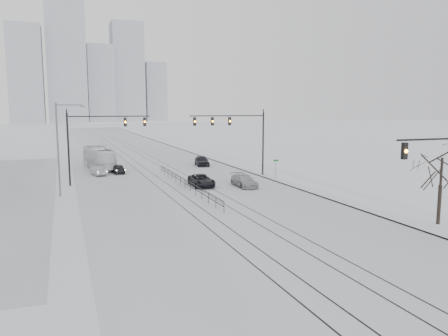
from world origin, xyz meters
TOP-DOWN VIEW (x-y plane):
  - ground at (0.00, 0.00)m, footprint 500.00×500.00m
  - road at (0.00, 60.00)m, footprint 22.00×260.00m
  - sidewalk_east at (13.50, 60.00)m, footprint 5.00×260.00m
  - curb at (11.05, 60.00)m, footprint 0.10×260.00m
  - tram_rails at (-0.00, 40.00)m, footprint 5.30×180.00m
  - skyline at (5.02, 273.63)m, footprint 96.00×48.00m
  - traffic_mast_ne at (8.15, 34.99)m, footprint 9.60×0.37m
  - traffic_mast_nw at (-8.52, 36.00)m, footprint 9.10×0.37m
  - street_light_west at (-12.20, 30.00)m, footprint 2.73×0.25m
  - bare_tree at (13.20, 9.00)m, footprint 4.40×4.40m
  - median_fence at (0.00, 30.00)m, footprint 0.06×24.00m
  - street_sign at (11.80, 32.00)m, footprint 0.70×0.06m
  - sedan_sb_inner at (-5.40, 43.61)m, footprint 1.61×3.63m
  - sedan_sb_outer at (-7.95, 42.84)m, footprint 1.97×4.01m
  - sedan_nb_front at (2.00, 30.54)m, footprint 2.29×4.75m
  - sedan_nb_right at (6.29, 28.71)m, footprint 1.87×4.56m
  - sedan_nb_far at (7.25, 47.16)m, footprint 2.39×4.64m
  - box_truck at (-7.37, 49.02)m, footprint 3.82×11.22m

SIDE VIEW (x-z plane):
  - ground at x=0.00m, z-range 0.00..0.00m
  - road at x=0.00m, z-range 0.00..0.02m
  - tram_rails at x=0.00m, z-range 0.02..0.03m
  - curb at x=11.05m, z-range 0.00..0.12m
  - sidewalk_east at x=13.50m, z-range 0.00..0.16m
  - median_fence at x=0.00m, z-range 0.03..1.03m
  - sedan_sb_inner at x=-5.40m, z-range 0.00..1.22m
  - sedan_sb_outer at x=-7.95m, z-range 0.00..1.26m
  - sedan_nb_front at x=2.00m, z-range 0.00..1.30m
  - sedan_nb_right at x=6.29m, z-range 0.00..1.32m
  - sedan_nb_far at x=7.25m, z-range 0.00..1.51m
  - box_truck at x=-7.37m, z-range 0.00..3.06m
  - street_sign at x=11.80m, z-range 0.41..2.81m
  - bare_tree at x=13.20m, z-range 1.44..7.54m
  - street_light_west at x=-12.20m, z-range 0.71..9.71m
  - traffic_mast_nw at x=-8.52m, z-range 1.57..9.57m
  - traffic_mast_ne at x=8.15m, z-range 1.76..9.76m
  - skyline at x=5.02m, z-range -5.35..66.65m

